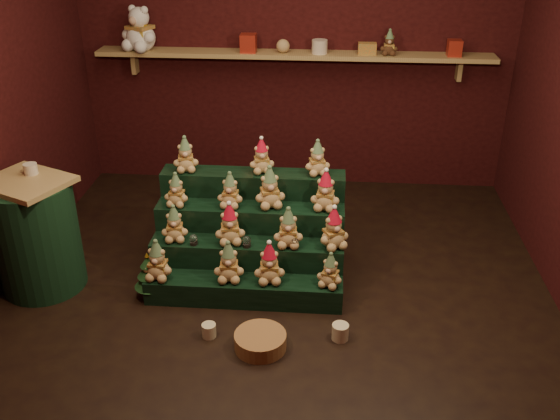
# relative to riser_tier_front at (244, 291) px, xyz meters

# --- Properties ---
(ground) EXTENTS (4.00, 4.00, 0.00)m
(ground) POSITION_rel_riser_tier_front_xyz_m (0.22, 0.13, -0.09)
(ground) COLOR black
(ground) RESTS_ON ground
(back_wall) EXTENTS (4.00, 0.10, 2.80)m
(back_wall) POSITION_rel_riser_tier_front_xyz_m (0.22, 2.18, 1.31)
(back_wall) COLOR black
(back_wall) RESTS_ON ground
(front_wall) EXTENTS (4.00, 0.10, 2.80)m
(front_wall) POSITION_rel_riser_tier_front_xyz_m (0.22, -1.92, 1.31)
(front_wall) COLOR black
(front_wall) RESTS_ON ground
(back_shelf) EXTENTS (3.60, 0.26, 0.24)m
(back_shelf) POSITION_rel_riser_tier_front_xyz_m (0.22, 2.00, 1.20)
(back_shelf) COLOR #A68953
(back_shelf) RESTS_ON ground
(riser_tier_front) EXTENTS (1.40, 0.22, 0.18)m
(riser_tier_front) POSITION_rel_riser_tier_front_xyz_m (0.00, 0.00, 0.00)
(riser_tier_front) COLOR black
(riser_tier_front) RESTS_ON ground
(riser_tier_midfront) EXTENTS (1.40, 0.22, 0.36)m
(riser_tier_midfront) POSITION_rel_riser_tier_front_xyz_m (0.00, 0.22, 0.09)
(riser_tier_midfront) COLOR black
(riser_tier_midfront) RESTS_ON ground
(riser_tier_midback) EXTENTS (1.40, 0.22, 0.54)m
(riser_tier_midback) POSITION_rel_riser_tier_front_xyz_m (0.00, 0.44, 0.18)
(riser_tier_midback) COLOR black
(riser_tier_midback) RESTS_ON ground
(riser_tier_back) EXTENTS (1.40, 0.22, 0.72)m
(riser_tier_back) POSITION_rel_riser_tier_front_xyz_m (0.00, 0.66, 0.27)
(riser_tier_back) COLOR black
(riser_tier_back) RESTS_ON ground
(teddy_0) EXTENTS (0.22, 0.20, 0.29)m
(teddy_0) POSITION_rel_riser_tier_front_xyz_m (-0.60, -0.02, 0.24)
(teddy_0) COLOR tan
(teddy_0) RESTS_ON riser_tier_front
(teddy_1) EXTENTS (0.23, 0.21, 0.30)m
(teddy_1) POSITION_rel_riser_tier_front_xyz_m (-0.10, 0.00, 0.24)
(teddy_1) COLOR tan
(teddy_1) RESTS_ON riser_tier_front
(teddy_2) EXTENTS (0.24, 0.22, 0.30)m
(teddy_2) POSITION_rel_riser_tier_front_xyz_m (0.18, 0.00, 0.24)
(teddy_2) COLOR tan
(teddy_2) RESTS_ON riser_tier_front
(teddy_3) EXTENTS (0.22, 0.21, 0.25)m
(teddy_3) POSITION_rel_riser_tier_front_xyz_m (0.61, -0.02, 0.22)
(teddy_3) COLOR tan
(teddy_3) RESTS_ON riser_tier_front
(teddy_4) EXTENTS (0.21, 0.20, 0.27)m
(teddy_4) POSITION_rel_riser_tier_front_xyz_m (-0.52, 0.22, 0.40)
(teddy_4) COLOR tan
(teddy_4) RESTS_ON riser_tier_midfront
(teddy_5) EXTENTS (0.25, 0.23, 0.30)m
(teddy_5) POSITION_rel_riser_tier_front_xyz_m (-0.12, 0.21, 0.42)
(teddy_5) COLOR tan
(teddy_5) RESTS_ON riser_tier_midfront
(teddy_6) EXTENTS (0.22, 0.20, 0.29)m
(teddy_6) POSITION_rel_riser_tier_front_xyz_m (0.30, 0.20, 0.42)
(teddy_6) COLOR tan
(teddy_6) RESTS_ON riser_tier_midfront
(teddy_7) EXTENTS (0.28, 0.28, 0.30)m
(teddy_7) POSITION_rel_riser_tier_front_xyz_m (0.62, 0.21, 0.42)
(teddy_7) COLOR tan
(teddy_7) RESTS_ON riser_tier_midfront
(teddy_8) EXTENTS (0.19, 0.18, 0.25)m
(teddy_8) POSITION_rel_riser_tier_front_xyz_m (-0.54, 0.42, 0.58)
(teddy_8) COLOR tan
(teddy_8) RESTS_ON riser_tier_midback
(teddy_9) EXTENTS (0.20, 0.18, 0.26)m
(teddy_9) POSITION_rel_riser_tier_front_xyz_m (-0.14, 0.43, 0.58)
(teddy_9) COLOR tan
(teddy_9) RESTS_ON riser_tier_midback
(teddy_10) EXTENTS (0.27, 0.25, 0.31)m
(teddy_10) POSITION_rel_riser_tier_front_xyz_m (0.15, 0.46, 0.60)
(teddy_10) COLOR tan
(teddy_10) RESTS_ON riser_tier_midback
(teddy_11) EXTENTS (0.23, 0.21, 0.30)m
(teddy_11) POSITION_rel_riser_tier_front_xyz_m (0.55, 0.45, 0.60)
(teddy_11) COLOR tan
(teddy_11) RESTS_ON riser_tier_midback
(teddy_12) EXTENTS (0.22, 0.20, 0.27)m
(teddy_12) POSITION_rel_riser_tier_front_xyz_m (-0.51, 0.65, 0.76)
(teddy_12) COLOR tan
(teddy_12) RESTS_ON riser_tier_back
(teddy_13) EXTENTS (0.22, 0.21, 0.26)m
(teddy_13) POSITION_rel_riser_tier_front_xyz_m (0.07, 0.67, 0.76)
(teddy_13) COLOR tan
(teddy_13) RESTS_ON riser_tier_back
(teddy_14) EXTENTS (0.23, 0.21, 0.26)m
(teddy_14) POSITION_rel_riser_tier_front_xyz_m (0.48, 0.67, 0.76)
(teddy_14) COLOR tan
(teddy_14) RESTS_ON riser_tier_back
(snow_globe_a) EXTENTS (0.06, 0.06, 0.08)m
(snow_globe_a) POSITION_rel_riser_tier_front_xyz_m (-0.38, 0.16, 0.31)
(snow_globe_a) COLOR black
(snow_globe_a) RESTS_ON riser_tier_midfront
(snow_globe_b) EXTENTS (0.06, 0.06, 0.08)m
(snow_globe_b) POSITION_rel_riser_tier_front_xyz_m (0.01, 0.16, 0.31)
(snow_globe_b) COLOR black
(snow_globe_b) RESTS_ON riser_tier_midfront
(snow_globe_c) EXTENTS (0.07, 0.07, 0.09)m
(snow_globe_c) POSITION_rel_riser_tier_front_xyz_m (0.35, 0.16, 0.32)
(snow_globe_c) COLOR black
(snow_globe_c) RESTS_ON riser_tier_midfront
(side_table) EXTENTS (0.70, 0.65, 0.86)m
(side_table) POSITION_rel_riser_tier_front_xyz_m (-1.50, 0.09, 0.33)
(side_table) COLOR #A68953
(side_table) RESTS_ON ground
(table_ornament) EXTENTS (0.09, 0.09, 0.08)m
(table_ornament) POSITION_rel_riser_tier_front_xyz_m (-1.50, 0.19, 0.81)
(table_ornament) COLOR beige
(table_ornament) RESTS_ON side_table
(mini_christmas_tree) EXTENTS (0.22, 0.22, 0.38)m
(mini_christmas_tree) POSITION_rel_riser_tier_front_xyz_m (-0.68, -0.01, 0.09)
(mini_christmas_tree) COLOR #472F19
(mini_christmas_tree) RESTS_ON ground
(mug_left) EXTENTS (0.09, 0.09, 0.09)m
(mug_left) POSITION_rel_riser_tier_front_xyz_m (-0.18, -0.41, -0.04)
(mug_left) COLOR beige
(mug_left) RESTS_ON ground
(mug_right) EXTENTS (0.11, 0.11, 0.11)m
(mug_right) POSITION_rel_riser_tier_front_xyz_m (0.68, -0.37, -0.03)
(mug_right) COLOR beige
(mug_right) RESTS_ON ground
(wicker_basket) EXTENTS (0.42, 0.42, 0.11)m
(wicker_basket) POSITION_rel_riser_tier_front_xyz_m (0.17, -0.50, -0.04)
(wicker_basket) COLOR olive
(wicker_basket) RESTS_ON ground
(white_bear) EXTENTS (0.46, 0.44, 0.50)m
(white_bear) POSITION_rel_riser_tier_front_xyz_m (-1.17, 1.97, 1.48)
(white_bear) COLOR white
(white_bear) RESTS_ON back_shelf
(brown_bear) EXTENTS (0.16, 0.14, 0.22)m
(brown_bear) POSITION_rel_riser_tier_front_xyz_m (1.07, 1.97, 1.34)
(brown_bear) COLOR #4B2F19
(brown_bear) RESTS_ON back_shelf
(gift_tin_red_a) EXTENTS (0.14, 0.14, 0.16)m
(gift_tin_red_a) POSITION_rel_riser_tier_front_xyz_m (-0.19, 1.98, 1.31)
(gift_tin_red_a) COLOR #A72819
(gift_tin_red_a) RESTS_ON back_shelf
(gift_tin_cream) EXTENTS (0.14, 0.14, 0.12)m
(gift_tin_cream) POSITION_rel_riser_tier_front_xyz_m (0.45, 1.98, 1.29)
(gift_tin_cream) COLOR beige
(gift_tin_cream) RESTS_ON back_shelf
(gift_tin_red_b) EXTENTS (0.12, 0.12, 0.14)m
(gift_tin_red_b) POSITION_rel_riser_tier_front_xyz_m (1.64, 1.98, 1.30)
(gift_tin_red_b) COLOR #A72819
(gift_tin_red_b) RESTS_ON back_shelf
(shelf_plush_ball) EXTENTS (0.12, 0.12, 0.12)m
(shelf_plush_ball) POSITION_rel_riser_tier_front_xyz_m (0.13, 1.98, 1.29)
(shelf_plush_ball) COLOR tan
(shelf_plush_ball) RESTS_ON back_shelf
(scarf_gift_box) EXTENTS (0.16, 0.10, 0.10)m
(scarf_gift_box) POSITION_rel_riser_tier_front_xyz_m (0.88, 1.98, 1.28)
(scarf_gift_box) COLOR orange
(scarf_gift_box) RESTS_ON back_shelf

